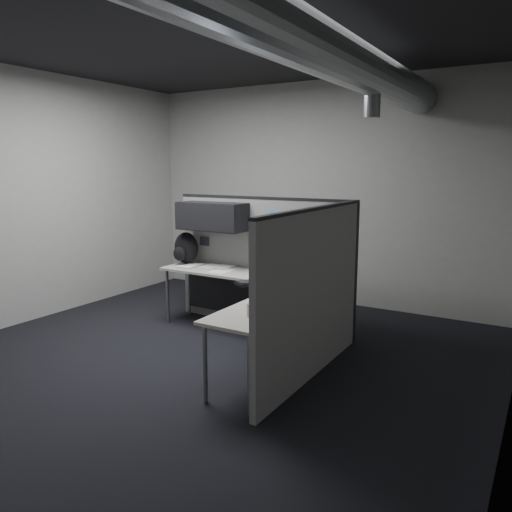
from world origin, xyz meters
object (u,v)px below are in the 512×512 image
Objects in this scene: desk at (254,290)px; phone at (270,304)px; monitor at (307,259)px; keyboard at (256,282)px; backpack at (186,249)px.

phone reaches higher than desk.
monitor is (0.58, 0.16, 0.39)m from desk.
keyboard is (0.10, -0.11, 0.14)m from desk.
keyboard is at bearing -0.36° from backpack.
monitor is at bearing 15.45° from desk.
backpack reaches higher than desk.
phone is at bearing -69.25° from keyboard.
monitor is 2.41× the size of phone.
keyboard is at bearing -48.39° from desk.
desk is at bearing -176.92° from monitor.
phone is 0.64× the size of backpack.
monitor is 1.54× the size of backpack.
keyboard is 1.19× the size of backpack.
monitor reaches higher than phone.
monitor is 1.30× the size of keyboard.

